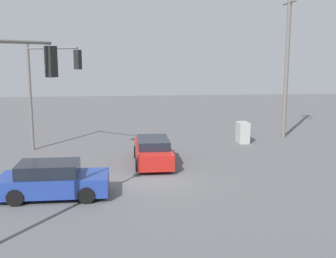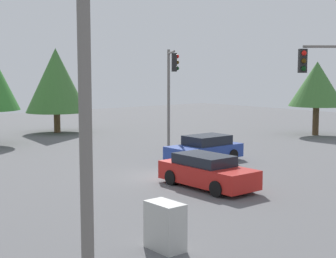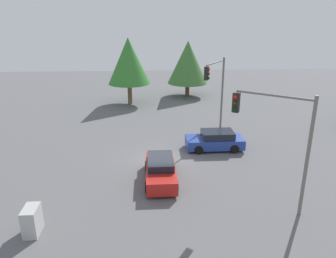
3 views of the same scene
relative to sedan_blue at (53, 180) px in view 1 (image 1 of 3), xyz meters
The scene contains 7 objects.
ground_plane 4.76m from the sedan_blue, 115.88° to the left, with size 80.00×80.00×0.00m, color #5B5B5E.
sedan_blue is the anchor object (origin of this frame).
sedan_red 6.49m from the sedan_blue, 137.35° to the left, with size 4.59×1.93×1.43m.
traffic_signal_main 8.93m from the sedan_blue, behind, with size 2.57×3.41×6.33m.
traffic_signal_cross 5.34m from the sedan_blue, 10.73° to the right, with size 3.27×2.32×6.37m.
utility_pole_tall 18.58m from the sedan_blue, 128.45° to the left, with size 2.20×0.28×10.73m.
electrical_cabinet 14.37m from the sedan_blue, 132.13° to the left, with size 1.15×0.67×1.36m, color #B2B2AD.
Camera 1 is at (18.88, -1.34, 5.75)m, focal length 45.00 mm.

